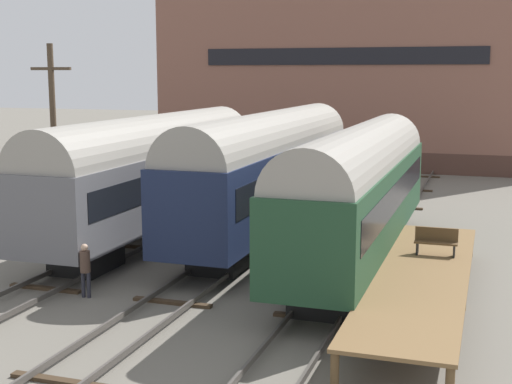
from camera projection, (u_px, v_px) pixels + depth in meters
The scene contains 12 objects.
ground_plane at pixel (209, 278), 24.78m from camera, with size 200.00×200.00×0.00m, color #6B665B.
track_left at pixel (93, 263), 26.18m from camera, with size 2.60×60.00×0.26m.
track_middle at pixel (209, 274), 24.76m from camera, with size 2.60×60.00×0.26m.
track_right at pixel (339, 286), 23.33m from camera, with size 2.60×60.00×0.26m.
train_car_grey at pixel (153, 169), 30.42m from camera, with size 3.11×16.80×5.29m.
train_car_navy at pixel (270, 165), 30.92m from camera, with size 3.00×18.29×5.40m.
train_car_green at pixel (360, 186), 26.10m from camera, with size 2.86×16.69×5.16m.
station_platform at pixel (422, 276), 21.60m from camera, with size 2.78×13.63×1.05m.
bench at pixel (436, 241), 23.66m from camera, with size 1.40×0.40×0.91m.
person_worker at pixel (85, 265), 22.43m from camera, with size 0.32×0.32×1.75m.
utility_pole at pixel (54, 143), 28.65m from camera, with size 1.80×0.24×8.19m.
warehouse_building at pixel (356, 67), 56.22m from camera, with size 28.93×11.79×14.91m.
Camera 1 is at (9.11, -22.20, 7.05)m, focal length 50.00 mm.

